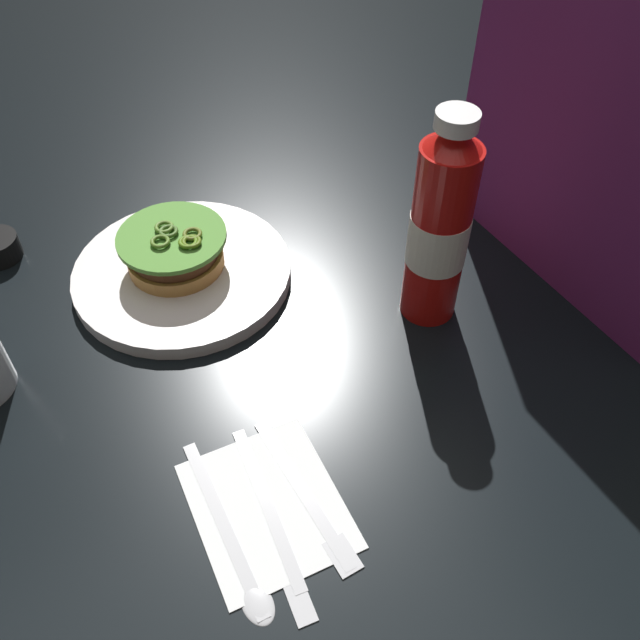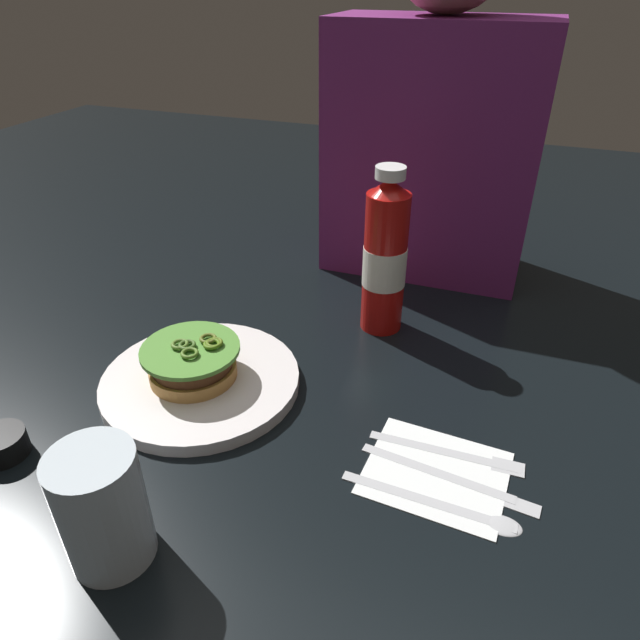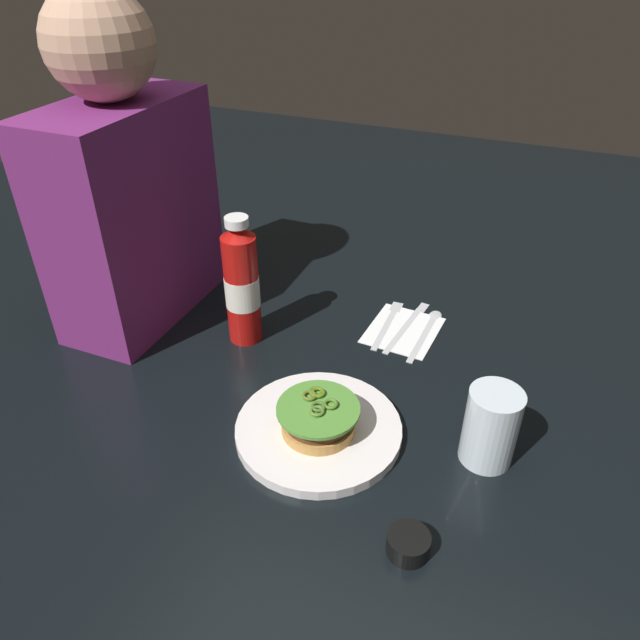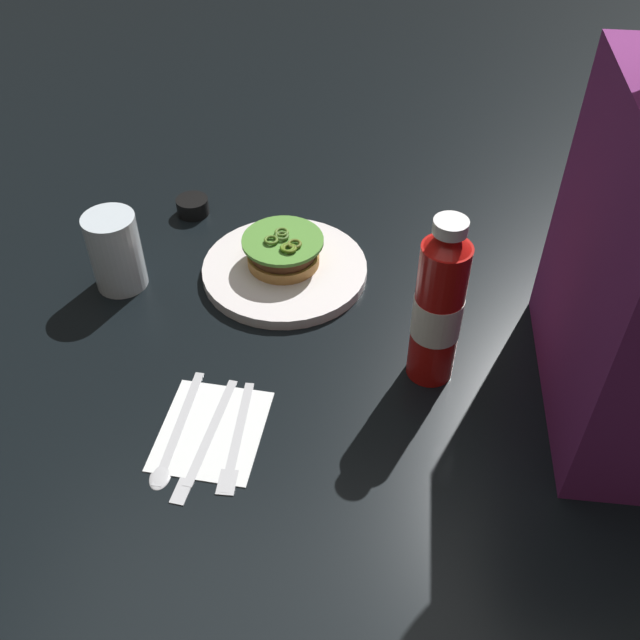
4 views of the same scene
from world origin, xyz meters
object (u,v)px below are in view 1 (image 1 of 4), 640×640
object	(u,v)px
burger_sandwich	(174,250)
fork_utensil	(312,504)
dinner_plate	(183,273)
ketchup_bottle	(439,229)
spoon_utensil	(235,551)
napkin	(263,507)
butter_knife	(273,530)

from	to	relation	value
burger_sandwich	fork_utensil	xyz separation A→B (m)	(0.35, -0.01, -0.04)
dinner_plate	ketchup_bottle	xyz separation A→B (m)	(0.19, 0.23, 0.11)
burger_sandwich	fork_utensil	bearing A→B (deg)	-1.28
spoon_utensil	burger_sandwich	bearing A→B (deg)	166.33
spoon_utensil	ketchup_bottle	bearing A→B (deg)	117.14
dinner_plate	napkin	world-z (taller)	dinner_plate
dinner_plate	butter_knife	distance (m)	0.35
spoon_utensil	fork_utensil	bearing A→B (deg)	94.24
burger_sandwich	spoon_utensil	distance (m)	0.37
napkin	butter_knife	size ratio (longest dim) A/B	0.76
burger_sandwich	butter_knife	distance (m)	0.36
dinner_plate	spoon_utensil	xyz separation A→B (m)	(0.35, -0.09, -0.00)
ketchup_bottle	fork_utensil	world-z (taller)	ketchup_bottle
burger_sandwich	napkin	distance (m)	0.34
ketchup_bottle	burger_sandwich	bearing A→B (deg)	-129.80
burger_sandwich	butter_knife	size ratio (longest dim) A/B	0.64
dinner_plate	napkin	bearing A→B (deg)	-8.74
napkin	spoon_utensil	size ratio (longest dim) A/B	0.79
dinner_plate	ketchup_bottle	size ratio (longest dim) A/B	1.04
dinner_plate	napkin	xyz separation A→B (m)	(0.32, -0.05, -0.01)
ketchup_bottle	napkin	distance (m)	0.33
ketchup_bottle	napkin	size ratio (longest dim) A/B	1.66
dinner_plate	ketchup_bottle	world-z (taller)	ketchup_bottle
ketchup_bottle	butter_knife	size ratio (longest dim) A/B	1.26
fork_utensil	ketchup_bottle	bearing A→B (deg)	123.30
dinner_plate	fork_utensil	xyz separation A→B (m)	(0.34, -0.01, -0.00)
napkin	spoon_utensil	bearing A→B (deg)	-56.26
spoon_utensil	butter_knife	xyz separation A→B (m)	(-0.00, 0.04, 0.00)
ketchup_bottle	napkin	world-z (taller)	ketchup_bottle
napkin	dinner_plate	bearing A→B (deg)	171.26
napkin	spoon_utensil	world-z (taller)	spoon_utensil
burger_sandwich	butter_knife	bearing A→B (deg)	-7.99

